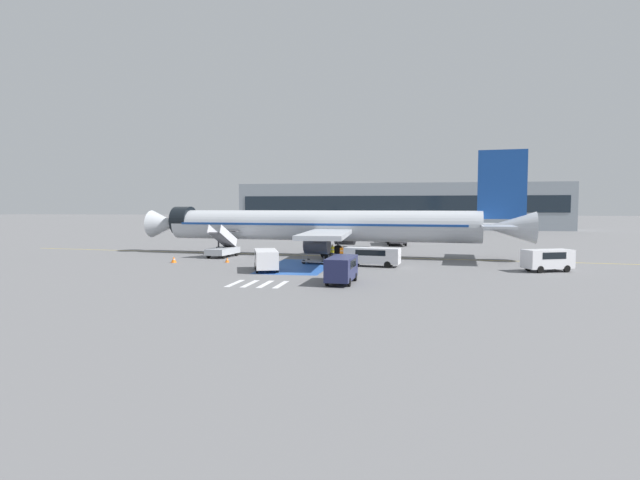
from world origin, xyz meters
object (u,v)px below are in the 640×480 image
object	(u,v)px
terminal_building	(399,206)
service_van_0	(342,267)
service_van_1	(372,255)
ground_crew_0	(342,252)
traffic_cone_0	(174,260)
ground_crew_1	(332,251)
service_van_3	(266,258)
fuel_tanker	(396,233)
airliner	(324,225)
baggage_cart	(316,261)
traffic_cone_1	(227,260)
boarding_stairs_forward	(223,249)
service_van_2	(548,258)

from	to	relation	value
terminal_building	service_van_0	bearing A→B (deg)	-91.52
service_van_1	ground_crew_0	size ratio (longest dim) A/B	3.46
traffic_cone_0	ground_crew_0	bearing A→B (deg)	15.83
ground_crew_0	ground_crew_1	world-z (taller)	ground_crew_1
service_van_1	service_van_3	xyz separation A→B (m)	(-9.23, -5.01, 0.03)
fuel_tanker	ground_crew_1	xyz separation A→B (m)	(-6.20, -24.74, -0.80)
airliner	service_van_0	size ratio (longest dim) A/B	9.94
baggage_cart	terminal_building	size ratio (longest dim) A/B	0.03
fuel_tanker	traffic_cone_0	world-z (taller)	fuel_tanker
airliner	baggage_cart	world-z (taller)	airliner
ground_crew_1	service_van_0	bearing A→B (deg)	-31.32
service_van_1	traffic_cone_1	size ratio (longest dim) A/B	11.14
boarding_stairs_forward	terminal_building	world-z (taller)	terminal_building
boarding_stairs_forward	traffic_cone_1	distance (m)	5.92
boarding_stairs_forward	terminal_building	bearing A→B (deg)	82.20
airliner	ground_crew_0	size ratio (longest dim) A/B	29.12
baggage_cart	ground_crew_1	xyz separation A→B (m)	(1.19, 3.54, 0.75)
service_van_0	traffic_cone_0	xyz separation A→B (m)	(-19.04, 10.94, -0.89)
service_van_2	traffic_cone_0	xyz separation A→B (m)	(-36.29, 0.88, -0.87)
ground_crew_1	traffic_cone_0	world-z (taller)	ground_crew_1
airliner	fuel_tanker	bearing A→B (deg)	-16.01
terminal_building	airliner	bearing A→B (deg)	-95.61
ground_crew_0	ground_crew_1	size ratio (longest dim) A/B	0.92
fuel_tanker	service_van_3	distance (m)	36.27
ground_crew_0	service_van_0	bearing A→B (deg)	-87.56
fuel_tanker	service_van_2	distance (m)	33.89
service_van_3	traffic_cone_0	size ratio (longest dim) A/B	8.08
boarding_stairs_forward	service_van_2	xyz separation A→B (m)	(33.39, -7.39, 0.22)
baggage_cart	traffic_cone_1	size ratio (longest dim) A/B	5.75
traffic_cone_1	service_van_0	bearing A→B (deg)	-41.61
traffic_cone_0	traffic_cone_1	distance (m)	5.52
traffic_cone_0	service_van_0	bearing A→B (deg)	-29.87
traffic_cone_1	terminal_building	distance (m)	86.07
service_van_3	traffic_cone_1	bearing A→B (deg)	115.43
fuel_tanker	ground_crew_1	world-z (taller)	fuel_tanker
service_van_1	ground_crew_1	xyz separation A→B (m)	(-4.66, 4.88, -0.11)
service_van_0	ground_crew_1	world-z (taller)	service_van_0
service_van_1	terminal_building	size ratio (longest dim) A/B	0.07
fuel_tanker	service_van_3	world-z (taller)	fuel_tanker
service_van_2	ground_crew_1	xyz separation A→B (m)	(-20.39, 6.03, -0.19)
service_van_2	ground_crew_0	bearing A→B (deg)	-128.41
service_van_2	baggage_cart	xyz separation A→B (m)	(-21.58, 2.48, -0.93)
service_van_3	service_van_0	bearing A→B (deg)	-58.35
airliner	ground_crew_0	distance (m)	6.30
service_van_1	traffic_cone_0	world-z (taller)	service_van_1
fuel_tanker	traffic_cone_0	xyz separation A→B (m)	(-22.10, -29.88, -1.48)
airliner	service_van_0	bearing A→B (deg)	-161.22
baggage_cart	service_van_0	bearing A→B (deg)	-149.07
baggage_cart	ground_crew_1	bearing A→B (deg)	-6.76
ground_crew_1	traffic_cone_1	xyz separation A→B (m)	(-10.51, -3.96, -0.75)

